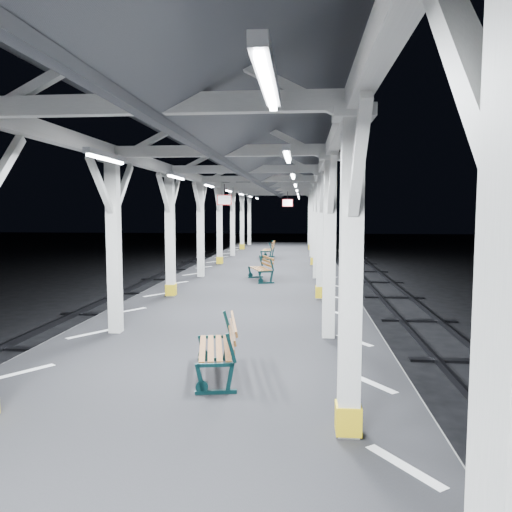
# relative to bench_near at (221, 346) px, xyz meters

# --- Properties ---
(ground) EXTENTS (120.00, 120.00, 0.00)m
(ground) POSITION_rel_bench_near_xyz_m (-0.40, 4.28, -1.42)
(ground) COLOR black
(ground) RESTS_ON ground
(platform) EXTENTS (6.00, 50.00, 1.00)m
(platform) POSITION_rel_bench_near_xyz_m (-0.40, 4.28, -0.92)
(platform) COLOR black
(platform) RESTS_ON ground
(hazard_stripes_left) EXTENTS (1.00, 48.00, 0.01)m
(hazard_stripes_left) POSITION_rel_bench_near_xyz_m (-2.85, 4.28, -0.42)
(hazard_stripes_left) COLOR silver
(hazard_stripes_left) RESTS_ON platform
(hazard_stripes_right) EXTENTS (1.00, 48.00, 0.01)m
(hazard_stripes_right) POSITION_rel_bench_near_xyz_m (2.05, 4.28, -0.42)
(hazard_stripes_right) COLOR silver
(hazard_stripes_right) RESTS_ON platform
(track_left) EXTENTS (2.20, 60.00, 0.16)m
(track_left) POSITION_rel_bench_near_xyz_m (-5.40, 4.28, -1.34)
(track_left) COLOR #2D2D33
(track_left) RESTS_ON ground
(track_right) EXTENTS (2.20, 60.00, 0.16)m
(track_right) POSITION_rel_bench_near_xyz_m (4.60, 4.28, -1.34)
(track_right) COLOR #2D2D33
(track_right) RESTS_ON ground
(canopy) EXTENTS (5.40, 49.00, 4.65)m
(canopy) POSITION_rel_bench_near_xyz_m (-0.40, 4.27, 3.13)
(canopy) COLOR silver
(canopy) RESTS_ON platform
(bench_near) EXTENTS (0.80, 1.54, 0.79)m
(bench_near) POSITION_rel_bench_near_xyz_m (0.00, 0.00, 0.00)
(bench_near) COLOR #0B282A
(bench_near) RESTS_ON platform
(bench_mid) EXTENTS (0.98, 1.55, 0.79)m
(bench_mid) POSITION_rel_bench_near_xyz_m (-0.16, 9.51, -0.00)
(bench_mid) COLOR #0B282A
(bench_mid) RESTS_ON platform
(bench_far) EXTENTS (0.62, 1.55, 0.83)m
(bench_far) POSITION_rel_bench_near_xyz_m (-0.43, 17.00, 0.02)
(bench_far) COLOR #0B282A
(bench_far) RESTS_ON platform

